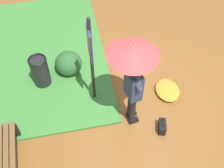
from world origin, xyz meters
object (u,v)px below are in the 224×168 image
info_sign_post (91,53)px  person_with_umbrella (133,69)px  park_bench (5,157)px  trash_bin (40,72)px  handbag (162,126)px

info_sign_post → person_with_umbrella: bearing=-133.1°
info_sign_post → park_bench: 2.52m
person_with_umbrella → info_sign_post: (0.64, 0.68, -0.11)m
person_with_umbrella → info_sign_post: 0.94m
park_bench → info_sign_post: bearing=-54.9°
info_sign_post → trash_bin: size_ratio=2.76×
info_sign_post → trash_bin: bearing=59.5°
handbag → person_with_umbrella: bearing=50.6°
info_sign_post → handbag: info_sign_post is taller
park_bench → trash_bin: 2.12m
handbag → info_sign_post: bearing=48.6°
park_bench → trash_bin: trash_bin is taller
person_with_umbrella → info_sign_post: bearing=46.9°
person_with_umbrella → park_bench: bearing=105.0°
person_with_umbrella → handbag: person_with_umbrella is taller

